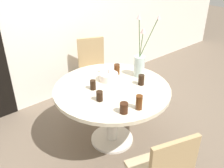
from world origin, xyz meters
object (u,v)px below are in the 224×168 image
Objects in this scene: drink_glass_1 at (124,108)px; drink_glass_5 at (139,102)px; flower_vase at (140,62)px; side_plate at (148,95)px; drink_glass_3 at (93,85)px; birthday_cake at (109,77)px; chair_near_front at (93,66)px; drink_glass_4 at (117,69)px; drink_glass_2 at (100,96)px; drink_glass_0 at (141,80)px.

drink_glass_5 reaches higher than drink_glass_1.
flower_vase is 5.35× the size of drink_glass_5.
side_plate is 0.58m from drink_glass_3.
flower_vase is (0.33, -0.15, 0.13)m from birthday_cake.
drink_glass_4 is at bearing -79.11° from chair_near_front.
side_plate is (-0.24, -0.37, -0.17)m from flower_vase.
drink_glass_1 is at bearing -126.31° from drink_glass_4.
flower_vase is 0.61m from drink_glass_3.
birthday_cake is (-0.34, -0.79, 0.25)m from chair_near_front.
birthday_cake reaches higher than drink_glass_2.
drink_glass_3 reaches higher than side_plate.
drink_glass_3 is at bearing 170.70° from flower_vase.
drink_glass_2 is 0.84× the size of drink_glass_4.
drink_glass_1 is (-0.49, -0.27, -0.01)m from drink_glass_0.
drink_glass_0 is 1.12× the size of drink_glass_1.
drink_glass_1 is 1.00× the size of drink_glass_2.
flower_vase is at bearing 44.34° from drink_glass_5.
flower_vase reaches higher than birthday_cake.
drink_glass_4 is (-0.03, 0.36, 0.00)m from drink_glass_0.
drink_glass_2 is (-0.54, 0.03, -0.01)m from drink_glass_0.
drink_glass_5 is at bearing -78.92° from drink_glass_3.
drink_glass_3 is at bearing -101.28° from chair_near_front.
drink_glass_3 is (0.04, 0.52, 0.00)m from drink_glass_1.
drink_glass_5 is at bearing -138.35° from drink_glass_0.
side_plate is at bearing -117.79° from drink_glass_0.
drink_glass_5 is at bearing -85.04° from chair_near_front.
drink_glass_0 is 0.36m from drink_glass_4.
drink_glass_0 is (0.11, 0.21, 0.05)m from side_plate.
drink_glass_3 is (-0.59, 0.10, -0.12)m from flower_vase.
drink_glass_5 is (0.19, -0.34, 0.02)m from drink_glass_2.
drink_glass_4 is (0.08, 0.57, 0.06)m from side_plate.
birthday_cake is 0.28× the size of flower_vase.
chair_near_front is 4.32× the size of birthday_cake.
flower_vase reaches higher than drink_glass_5.
flower_vase is at bearing -9.30° from drink_glass_3.
drink_glass_0 is (-0.14, -1.09, 0.27)m from chair_near_front.
flower_vase reaches higher than side_plate.
chair_near_front is 0.79m from drink_glass_4.
drink_glass_2 is (-0.67, -0.12, -0.12)m from flower_vase.
side_plate is 0.58m from drink_glass_4.
flower_vase is 6.62× the size of drink_glass_0.
drink_glass_4 is at bearing 82.16° from side_plate.
drink_glass_4 is at bearing 64.86° from drink_glass_5.
birthday_cake is 0.39m from flower_vase.
drink_glass_5 is (-0.24, -0.10, 0.06)m from side_plate.
chair_near_front is 1.21× the size of flower_vase.
drink_glass_0 is at bearing -129.45° from flower_vase.
drink_glass_4 is at bearing 53.69° from drink_glass_1.
drink_glass_2 is (-0.68, -1.06, 0.26)m from chair_near_front.
chair_near_front is 8.97× the size of drink_glass_2.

